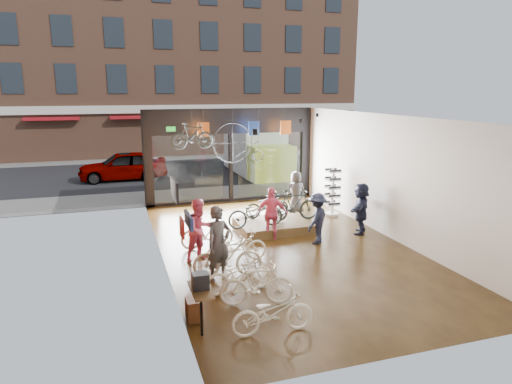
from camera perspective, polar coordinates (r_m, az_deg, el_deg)
name	(u,v)px	position (r m, az deg, el deg)	size (l,w,h in m)	color
ground_plane	(282,247)	(13.64, 3.30, -6.84)	(7.00, 12.00, 0.04)	black
ceiling	(284,116)	(12.88, 3.52, 9.48)	(7.00, 12.00, 0.04)	black
wall_left	(159,191)	(12.33, -12.04, 0.07)	(0.04, 12.00, 3.80)	brown
wall_right	(389,176)	(14.75, 16.28, 1.88)	(0.04, 12.00, 3.80)	beige
wall_back	(414,253)	(8.02, 19.19, -7.22)	(7.00, 0.04, 3.80)	beige
storefront	(231,155)	(18.77, -3.21, 4.58)	(7.00, 0.26, 3.80)	black
exit_sign	(171,129)	(18.08, -10.60, 7.75)	(0.35, 0.06, 0.18)	#198C26
street_road	(193,167)	(27.77, -7.85, 3.12)	(30.00, 18.00, 0.02)	black
sidewalk_near	(224,193)	(20.25, -4.00, -0.13)	(30.00, 2.40, 0.12)	slate
sidewalk_far	(183,157)	(31.66, -9.12, 4.38)	(30.00, 2.00, 0.12)	slate
opposite_building	(174,54)	(33.91, -10.22, 16.64)	(26.00, 5.00, 14.00)	brown
street_car	(123,166)	(24.30, -16.30, 3.18)	(1.75, 4.36, 1.48)	gray
box_truck	(259,151)	(24.41, 0.41, 5.12)	(2.25, 6.75, 2.66)	silver
floor_bike_0	(273,313)	(8.89, 2.10, -14.84)	(0.56, 1.61, 0.85)	white
floor_bike_1	(257,284)	(9.90, 0.12, -11.44)	(0.46, 1.62, 0.97)	white
floor_bike_2	(239,274)	(10.55, -2.10, -10.26)	(0.56, 1.61, 0.85)	white
floor_bike_3	(228,257)	(11.32, -3.56, -8.13)	(0.48, 1.72, 1.03)	white
floor_bike_4	(237,246)	(12.30, -2.42, -6.81)	(0.57, 1.65, 0.87)	white
floor_bike_5	(207,233)	(13.39, -6.12, -5.07)	(0.44, 1.56, 0.94)	white
display_platform	(274,226)	(15.09, 2.28, -4.22)	(2.40, 1.80, 0.30)	#4D3821
display_bike_left	(256,213)	(14.27, -0.05, -2.61)	(0.63, 1.80, 0.94)	black
display_bike_mid	(294,205)	(15.02, 4.76, -1.65)	(0.50, 1.76, 1.06)	black
display_bike_right	(267,205)	(15.41, 1.42, -1.70)	(0.55, 1.56, 0.82)	black
customer_0	(219,244)	(11.02, -4.69, -6.45)	(0.68, 0.44, 1.86)	#3F3F44
customer_1	(200,230)	(12.39, -7.03, -4.70)	(0.83, 0.65, 1.71)	#CC4C72
customer_2	(272,214)	(14.00, 1.99, -2.70)	(0.96, 0.40, 1.65)	#CC4C72
customer_3	(317,218)	(13.75, 7.66, -3.29)	(1.00, 0.58, 1.55)	#161C33
customer_4	(296,193)	(17.02, 5.02, -0.07)	(0.78, 0.51, 1.59)	#3F3F44
customer_5	(361,208)	(14.98, 12.99, -1.99)	(1.53, 0.49, 1.65)	#161C33
sunglasses_rack	(332,192)	(16.87, 9.53, -0.01)	(0.52, 0.43, 1.76)	white
wall_merch	(186,257)	(9.18, -8.70, -8.09)	(0.40, 2.40, 2.60)	navy
penny_farthing	(241,144)	(17.62, -1.90, 6.04)	(1.96, 0.06, 1.57)	black
hung_bike	(192,136)	(16.51, -8.02, 6.96)	(0.45, 1.58, 0.95)	black
jersey_left	(203,130)	(17.59, -6.59, 7.75)	(0.45, 0.03, 0.55)	#CC5919
jersey_mid	(254,128)	(18.09, -0.25, 7.96)	(0.45, 0.03, 0.55)	#1E3F99
jersey_right	(286,128)	(18.53, 3.73, 8.05)	(0.45, 0.03, 0.55)	#CC5919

